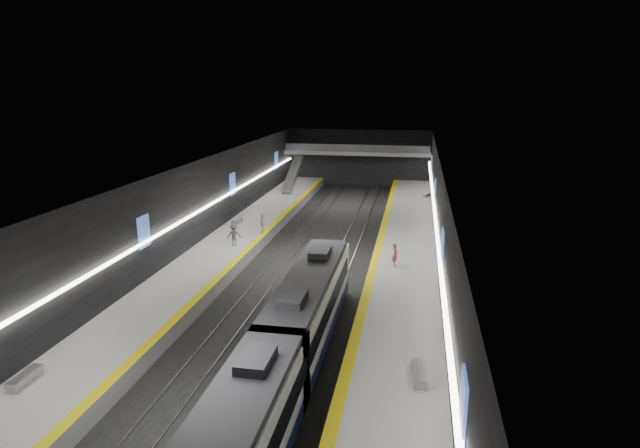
% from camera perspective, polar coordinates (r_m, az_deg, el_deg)
% --- Properties ---
extents(ground, '(70.00, 70.00, 0.00)m').
position_cam_1_polar(ground, '(43.45, -1.05, -4.38)').
color(ground, black).
rests_on(ground, ground).
extents(ceiling, '(20.00, 70.00, 0.04)m').
position_cam_1_polar(ceiling, '(41.51, -1.10, 6.11)').
color(ceiling, beige).
rests_on(ceiling, wall_left).
extents(wall_left, '(0.04, 70.00, 8.00)m').
position_cam_1_polar(wall_left, '(45.31, -13.57, 1.28)').
color(wall_left, black).
rests_on(wall_left, ground).
extents(wall_right, '(0.04, 70.00, 8.00)m').
position_cam_1_polar(wall_right, '(41.55, 12.57, 0.13)').
color(wall_right, black).
rests_on(wall_right, ground).
extents(wall_back, '(20.00, 0.04, 8.00)m').
position_cam_1_polar(wall_back, '(76.35, 4.16, 7.04)').
color(wall_back, black).
rests_on(wall_back, ground).
extents(platform_left, '(5.00, 70.00, 1.00)m').
position_cam_1_polar(platform_left, '(45.31, -10.41, -3.15)').
color(platform_left, slate).
rests_on(platform_left, ground).
extents(tile_surface_left, '(5.00, 70.00, 0.02)m').
position_cam_1_polar(tile_surface_left, '(45.15, -10.44, -2.53)').
color(tile_surface_left, '#B2B2AC').
rests_on(tile_surface_left, platform_left).
extents(tactile_strip_left, '(0.60, 70.00, 0.02)m').
position_cam_1_polar(tactile_strip_left, '(44.44, -7.78, -2.69)').
color(tactile_strip_left, yellow).
rests_on(tactile_strip_left, platform_left).
extents(platform_right, '(5.00, 70.00, 1.00)m').
position_cam_1_polar(platform_right, '(42.52, 8.93, -4.28)').
color(platform_right, slate).
rests_on(platform_right, ground).
extents(tile_surface_right, '(5.00, 70.00, 0.02)m').
position_cam_1_polar(tile_surface_right, '(42.36, 8.96, -3.63)').
color(tile_surface_right, '#B2B2AC').
rests_on(tile_surface_right, platform_right).
extents(tactile_strip_right, '(0.60, 70.00, 0.02)m').
position_cam_1_polar(tactile_strip_right, '(42.45, 5.99, -3.47)').
color(tactile_strip_right, yellow).
rests_on(tactile_strip_right, platform_right).
extents(rails, '(6.52, 70.00, 0.12)m').
position_cam_1_polar(rails, '(43.43, -1.05, -4.30)').
color(rails, gray).
rests_on(rails, ground).
extents(train, '(2.69, 28.57, 3.60)m').
position_cam_1_polar(train, '(24.44, -4.57, -14.88)').
color(train, '#10183E').
rests_on(train, ground).
extents(ad_posters, '(19.94, 53.50, 2.20)m').
position_cam_1_polar(ad_posters, '(43.14, -0.82, 1.71)').
color(ad_posters, '#4368C9').
rests_on(ad_posters, wall_left).
extents(cove_light_left, '(0.25, 68.60, 0.12)m').
position_cam_1_polar(cove_light_left, '(45.27, -13.33, 1.02)').
color(cove_light_left, white).
rests_on(cove_light_left, wall_left).
extents(cove_light_right, '(0.25, 68.60, 0.12)m').
position_cam_1_polar(cove_light_right, '(41.59, 12.28, -0.13)').
color(cove_light_right, white).
rests_on(cove_light_right, wall_right).
extents(mezzanine_bridge, '(20.00, 3.00, 1.50)m').
position_cam_1_polar(mezzanine_bridge, '(74.18, 4.00, 7.63)').
color(mezzanine_bridge, gray).
rests_on(mezzanine_bridge, wall_left).
extents(escalator, '(1.20, 7.50, 3.92)m').
position_cam_1_polar(escalator, '(68.99, -2.92, 5.31)').
color(escalator, '#99999E').
rests_on(escalator, platform_left).
extents(bench_left_near, '(0.60, 1.93, 0.47)m').
position_cam_1_polar(bench_left_near, '(28.72, -28.95, -14.22)').
color(bench_left_near, '#99999E').
rests_on(bench_left_near, platform_left).
extents(bench_left_far, '(0.76, 1.67, 0.40)m').
position_cam_1_polar(bench_left_far, '(52.83, -8.81, 0.30)').
color(bench_left_far, '#99999E').
rests_on(bench_left_far, platform_left).
extents(bench_right_near, '(0.75, 2.09, 0.50)m').
position_cam_1_polar(bench_right_near, '(26.09, 10.50, -15.44)').
color(bench_right_near, '#99999E').
rests_on(bench_right_near, platform_right).
extents(bench_right_far, '(0.95, 1.75, 0.41)m').
position_cam_1_polar(bench_right_far, '(65.78, 11.30, 3.07)').
color(bench_right_far, '#99999E').
rests_on(bench_right_far, platform_right).
extents(passenger_right_a, '(0.52, 0.69, 1.73)m').
position_cam_1_polar(passenger_right_a, '(40.29, 8.00, -3.29)').
color(passenger_right_a, '#B04541').
rests_on(passenger_right_a, platform_right).
extents(passenger_left_a, '(0.46, 1.03, 1.73)m').
position_cam_1_polar(passenger_left_a, '(49.03, -6.17, 0.06)').
color(passenger_left_a, '#BDB4AC').
rests_on(passenger_left_a, platform_left).
extents(passenger_left_b, '(1.33, 0.98, 1.85)m').
position_cam_1_polar(passenger_left_b, '(45.41, -9.17, -1.17)').
color(passenger_left_b, '#42424A').
rests_on(passenger_left_b, platform_left).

